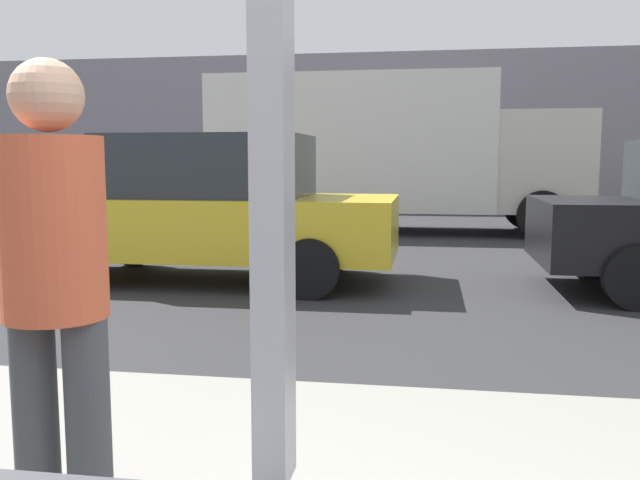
# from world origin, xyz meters

# --- Properties ---
(ground_plane) EXTENTS (60.00, 60.00, 0.00)m
(ground_plane) POSITION_xyz_m (0.00, 8.00, 0.00)
(ground_plane) COLOR #2D2D30
(building_facade_far) EXTENTS (28.00, 1.20, 4.43)m
(building_facade_far) POSITION_xyz_m (0.00, 19.04, 2.22)
(building_facade_far) COLOR gray
(building_facade_far) RESTS_ON ground
(parked_car_yellow) EXTENTS (4.44, 1.98, 1.74)m
(parked_car_yellow) POSITION_xyz_m (-2.36, 6.90, 0.88)
(parked_car_yellow) COLOR gold
(parked_car_yellow) RESTS_ON ground
(box_truck) EXTENTS (7.27, 2.44, 3.08)m
(box_truck) POSITION_xyz_m (-0.61, 12.81, 1.67)
(box_truck) COLOR silver
(box_truck) RESTS_ON ground
(pedestrian) EXTENTS (0.32, 0.32, 1.63)m
(pedestrian) POSITION_xyz_m (-0.91, 1.04, 1.06)
(pedestrian) COLOR #424548
(pedestrian) RESTS_ON sidewalk_strip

